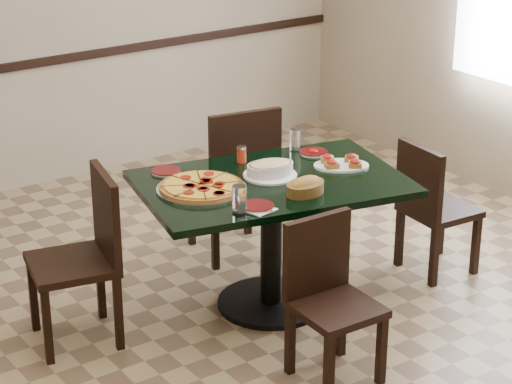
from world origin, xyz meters
TOP-DOWN VIEW (x-y plane):
  - floor at (0.00, 0.00)m, footprint 5.50×5.50m
  - room_shell at (1.02, 1.73)m, footprint 5.50×5.50m
  - main_table at (0.18, 0.27)m, footprint 1.55×1.18m
  - chair_far at (0.38, 0.89)m, footprint 0.52×0.52m
  - chair_near at (-0.00, -0.44)m, footprint 0.39×0.39m
  - chair_right at (1.18, 0.06)m, footprint 0.41×0.41m
  - chair_left at (-0.79, 0.53)m, footprint 0.51×0.51m
  - pepperoni_pizza at (-0.20, 0.36)m, footprint 0.47×0.47m
  - lasagna_casserole at (0.20, 0.32)m, footprint 0.29×0.29m
  - bread_basket at (0.21, 0.01)m, footprint 0.24×0.18m
  - bruschetta_platter at (0.61, 0.21)m, footprint 0.37×0.34m
  - side_plate_near at (-0.10, 0.00)m, footprint 0.17×0.17m
  - side_plate_far_r at (0.62, 0.46)m, footprint 0.16×0.16m
  - side_plate_far_l at (-0.22, 0.69)m, footprint 0.16×0.16m
  - napkin_setting at (-0.11, -0.02)m, footprint 0.16×0.16m
  - water_glass_a at (0.56, 0.56)m, footprint 0.06×0.06m
  - water_glass_b at (-0.23, -0.02)m, footprint 0.07×0.07m
  - pepper_shaker at (0.20, 0.59)m, footprint 0.05×0.05m

SIDE VIEW (x-z plane):
  - floor at x=0.00m, z-range 0.00..0.00m
  - chair_near at x=0.00m, z-range 0.04..0.85m
  - chair_right at x=1.18m, z-range 0.04..0.85m
  - chair_left at x=-0.79m, z-range 0.05..0.96m
  - chair_far at x=0.38m, z-range 0.06..1.02m
  - main_table at x=0.18m, z-range 0.19..0.94m
  - napkin_setting at x=-0.11m, z-range 0.75..0.76m
  - side_plate_near at x=-0.10m, z-range 0.75..0.77m
  - side_plate_far_l at x=-0.22m, z-range 0.75..0.77m
  - side_plate_far_r at x=0.62m, z-range 0.75..0.77m
  - pepperoni_pizza at x=-0.20m, z-range 0.75..0.79m
  - bruschetta_platter at x=0.61m, z-range 0.75..0.80m
  - bread_basket at x=0.21m, z-range 0.74..0.84m
  - lasagna_casserole at x=0.20m, z-range 0.75..0.84m
  - pepper_shaker at x=0.20m, z-range 0.75..0.84m
  - water_glass_a at x=0.56m, z-range 0.75..0.88m
  - water_glass_b at x=-0.23m, z-range 0.75..0.90m
  - room_shell at x=1.02m, z-range -1.58..3.92m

